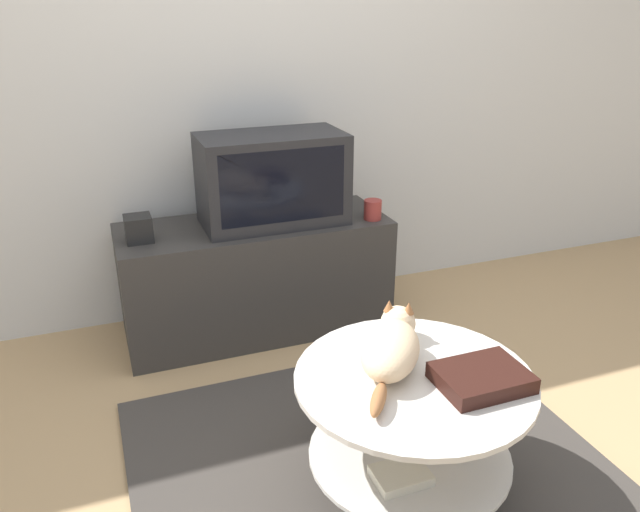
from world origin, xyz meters
TOP-DOWN VIEW (x-y plane):
  - ground_plane at (0.00, 0.00)m, footprint 12.00×12.00m
  - wall_back at (0.00, 1.49)m, footprint 8.00×0.05m
  - rug at (0.00, 0.00)m, footprint 1.56×1.47m
  - tv_stand at (-0.09, 1.17)m, footprint 1.23×0.47m
  - tv at (0.00, 1.15)m, footprint 0.64×0.34m
  - speaker at (-0.60, 1.12)m, footprint 0.11×0.11m
  - mug at (0.44, 1.03)m, footprint 0.08×0.08m
  - coffee_table at (0.07, -0.06)m, footprint 0.73×0.73m
  - dvd_box at (0.23, -0.17)m, footprint 0.26×0.20m
  - cat at (0.03, 0.02)m, footprint 0.34×0.46m

SIDE VIEW (x-z plane):
  - ground_plane at x=0.00m, z-range 0.00..0.00m
  - rug at x=0.00m, z-range 0.00..0.02m
  - tv_stand at x=-0.09m, z-range 0.00..0.54m
  - coffee_table at x=0.07m, z-range 0.09..0.51m
  - dvd_box at x=0.23m, z-range 0.44..0.49m
  - cat at x=0.03m, z-range 0.44..0.58m
  - mug at x=0.44m, z-range 0.54..0.63m
  - speaker at x=-0.60m, z-range 0.54..0.65m
  - tv at x=0.00m, z-range 0.54..0.94m
  - wall_back at x=0.00m, z-range 0.00..2.60m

